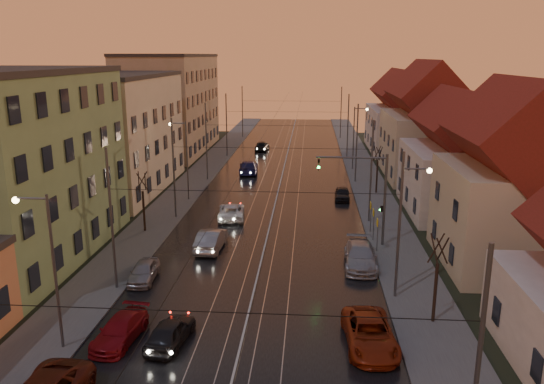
% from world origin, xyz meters
% --- Properties ---
extents(ground, '(160.00, 160.00, 0.00)m').
position_xyz_m(ground, '(0.00, 0.00, 0.00)').
color(ground, black).
rests_on(ground, ground).
extents(road, '(16.00, 120.00, 0.04)m').
position_xyz_m(road, '(0.00, 40.00, 0.02)').
color(road, black).
rests_on(road, ground).
extents(sidewalk_left, '(4.00, 120.00, 0.15)m').
position_xyz_m(sidewalk_left, '(-10.00, 40.00, 0.07)').
color(sidewalk_left, '#4C4C4C').
rests_on(sidewalk_left, ground).
extents(sidewalk_right, '(4.00, 120.00, 0.15)m').
position_xyz_m(sidewalk_right, '(10.00, 40.00, 0.07)').
color(sidewalk_right, '#4C4C4C').
rests_on(sidewalk_right, ground).
extents(tram_rail_0, '(0.06, 120.00, 0.03)m').
position_xyz_m(tram_rail_0, '(-2.20, 40.00, 0.06)').
color(tram_rail_0, gray).
rests_on(tram_rail_0, road).
extents(tram_rail_1, '(0.06, 120.00, 0.03)m').
position_xyz_m(tram_rail_1, '(-0.77, 40.00, 0.06)').
color(tram_rail_1, gray).
rests_on(tram_rail_1, road).
extents(tram_rail_2, '(0.06, 120.00, 0.03)m').
position_xyz_m(tram_rail_2, '(0.77, 40.00, 0.06)').
color(tram_rail_2, gray).
rests_on(tram_rail_2, road).
extents(tram_rail_3, '(0.06, 120.00, 0.03)m').
position_xyz_m(tram_rail_3, '(2.20, 40.00, 0.06)').
color(tram_rail_3, gray).
rests_on(tram_rail_3, road).
extents(apartment_left_1, '(10.00, 18.00, 13.00)m').
position_xyz_m(apartment_left_1, '(-17.50, 14.00, 6.50)').
color(apartment_left_1, '#608051').
rests_on(apartment_left_1, ground).
extents(apartment_left_2, '(10.00, 20.00, 12.00)m').
position_xyz_m(apartment_left_2, '(-17.50, 34.00, 6.00)').
color(apartment_left_2, '#BCB191').
rests_on(apartment_left_2, ground).
extents(apartment_left_3, '(10.00, 24.00, 14.00)m').
position_xyz_m(apartment_left_3, '(-17.50, 58.00, 7.00)').
color(apartment_left_3, '#8B7B5A').
rests_on(apartment_left_3, ground).
extents(house_right_1, '(8.67, 10.20, 10.80)m').
position_xyz_m(house_right_1, '(17.00, 15.00, 5.45)').
color(house_right_1, '#C2B795').
rests_on(house_right_1, ground).
extents(house_right_2, '(9.18, 12.24, 9.20)m').
position_xyz_m(house_right_2, '(17.00, 28.00, 4.64)').
color(house_right_2, beige).
rests_on(house_right_2, ground).
extents(house_right_3, '(9.18, 14.28, 11.50)m').
position_xyz_m(house_right_3, '(17.00, 43.00, 5.80)').
color(house_right_3, '#C2B795').
rests_on(house_right_3, ground).
extents(house_right_4, '(9.18, 16.32, 10.00)m').
position_xyz_m(house_right_4, '(17.00, 61.00, 5.05)').
color(house_right_4, beige).
rests_on(house_right_4, ground).
extents(catenary_pole_r_0, '(0.16, 0.16, 9.00)m').
position_xyz_m(catenary_pole_r_0, '(8.60, -6.00, 4.50)').
color(catenary_pole_r_0, '#595B60').
rests_on(catenary_pole_r_0, ground).
extents(catenary_pole_l_1, '(0.16, 0.16, 9.00)m').
position_xyz_m(catenary_pole_l_1, '(-8.60, 9.00, 4.50)').
color(catenary_pole_l_1, '#595B60').
rests_on(catenary_pole_l_1, ground).
extents(catenary_pole_r_1, '(0.16, 0.16, 9.00)m').
position_xyz_m(catenary_pole_r_1, '(8.60, 9.00, 4.50)').
color(catenary_pole_r_1, '#595B60').
rests_on(catenary_pole_r_1, ground).
extents(catenary_pole_l_2, '(0.16, 0.16, 9.00)m').
position_xyz_m(catenary_pole_l_2, '(-8.60, 24.00, 4.50)').
color(catenary_pole_l_2, '#595B60').
rests_on(catenary_pole_l_2, ground).
extents(catenary_pole_r_2, '(0.16, 0.16, 9.00)m').
position_xyz_m(catenary_pole_r_2, '(8.60, 24.00, 4.50)').
color(catenary_pole_r_2, '#595B60').
rests_on(catenary_pole_r_2, ground).
extents(catenary_pole_l_3, '(0.16, 0.16, 9.00)m').
position_xyz_m(catenary_pole_l_3, '(-8.60, 39.00, 4.50)').
color(catenary_pole_l_3, '#595B60').
rests_on(catenary_pole_l_3, ground).
extents(catenary_pole_r_3, '(0.16, 0.16, 9.00)m').
position_xyz_m(catenary_pole_r_3, '(8.60, 39.00, 4.50)').
color(catenary_pole_r_3, '#595B60').
rests_on(catenary_pole_r_3, ground).
extents(catenary_pole_l_4, '(0.16, 0.16, 9.00)m').
position_xyz_m(catenary_pole_l_4, '(-8.60, 54.00, 4.50)').
color(catenary_pole_l_4, '#595B60').
rests_on(catenary_pole_l_4, ground).
extents(catenary_pole_r_4, '(0.16, 0.16, 9.00)m').
position_xyz_m(catenary_pole_r_4, '(8.60, 54.00, 4.50)').
color(catenary_pole_r_4, '#595B60').
rests_on(catenary_pole_r_4, ground).
extents(catenary_pole_l_5, '(0.16, 0.16, 9.00)m').
position_xyz_m(catenary_pole_l_5, '(-8.60, 72.00, 4.50)').
color(catenary_pole_l_5, '#595B60').
rests_on(catenary_pole_l_5, ground).
extents(catenary_pole_r_5, '(0.16, 0.16, 9.00)m').
position_xyz_m(catenary_pole_r_5, '(8.60, 72.00, 4.50)').
color(catenary_pole_r_5, '#595B60').
rests_on(catenary_pole_r_5, ground).
extents(street_lamp_0, '(1.75, 0.32, 8.00)m').
position_xyz_m(street_lamp_0, '(-9.10, 2.00, 4.89)').
color(street_lamp_0, '#595B60').
rests_on(street_lamp_0, ground).
extents(street_lamp_1, '(1.75, 0.32, 8.00)m').
position_xyz_m(street_lamp_1, '(9.10, 10.00, 4.89)').
color(street_lamp_1, '#595B60').
rests_on(street_lamp_1, ground).
extents(street_lamp_2, '(1.75, 0.32, 8.00)m').
position_xyz_m(street_lamp_2, '(-9.10, 30.00, 4.89)').
color(street_lamp_2, '#595B60').
rests_on(street_lamp_2, ground).
extents(street_lamp_3, '(1.75, 0.32, 8.00)m').
position_xyz_m(street_lamp_3, '(9.10, 46.00, 4.89)').
color(street_lamp_3, '#595B60').
rests_on(street_lamp_3, ground).
extents(traffic_light_mast, '(5.30, 0.32, 7.20)m').
position_xyz_m(traffic_light_mast, '(7.99, 18.00, 4.60)').
color(traffic_light_mast, '#595B60').
rests_on(traffic_light_mast, ground).
extents(bare_tree_0, '(1.09, 1.09, 5.11)m').
position_xyz_m(bare_tree_0, '(-10.20, 20.00, 2.49)').
color(bare_tree_0, black).
rests_on(bare_tree_0, ground).
extents(bare_tree_1, '(1.09, 1.09, 5.11)m').
position_xyz_m(bare_tree_1, '(10.20, 6.00, 2.49)').
color(bare_tree_1, black).
rests_on(bare_tree_1, ground).
extents(bare_tree_2, '(1.09, 1.09, 5.11)m').
position_xyz_m(bare_tree_2, '(10.40, 34.00, 2.49)').
color(bare_tree_2, black).
rests_on(bare_tree_2, ground).
extents(driving_car_0, '(2.11, 4.13, 1.35)m').
position_xyz_m(driving_car_0, '(-3.57, 2.88, 0.67)').
color(driving_car_0, black).
rests_on(driving_car_0, ground).
extents(driving_car_1, '(1.87, 4.81, 1.56)m').
position_xyz_m(driving_car_1, '(-3.97, 16.42, 0.78)').
color(driving_car_1, gray).
rests_on(driving_car_1, ground).
extents(driving_car_2, '(2.77, 5.09, 1.35)m').
position_xyz_m(driving_car_2, '(-3.59, 24.25, 0.68)').
color(driving_car_2, silver).
rests_on(driving_car_2, ground).
extents(driving_car_3, '(2.71, 5.64, 1.59)m').
position_xyz_m(driving_car_3, '(-4.21, 42.96, 0.79)').
color(driving_car_3, '#191A4C').
rests_on(driving_car_3, ground).
extents(driving_car_4, '(2.11, 4.66, 1.55)m').
position_xyz_m(driving_car_4, '(-3.96, 58.90, 0.78)').
color(driving_car_4, black).
rests_on(driving_car_4, ground).
extents(parked_left_2, '(2.23, 4.47, 1.25)m').
position_xyz_m(parked_left_2, '(-6.20, 2.95, 0.62)').
color(parked_left_2, maroon).
rests_on(parked_left_2, ground).
extents(parked_left_3, '(1.71, 3.85, 1.29)m').
position_xyz_m(parked_left_3, '(-7.29, 10.43, 0.64)').
color(parked_left_3, '#9A9A9F').
rests_on(parked_left_3, ground).
extents(parked_right_0, '(2.71, 5.34, 1.45)m').
position_xyz_m(parked_right_0, '(6.48, 3.36, 0.72)').
color(parked_right_0, maroon).
rests_on(parked_right_0, ground).
extents(parked_right_1, '(2.36, 5.38, 1.54)m').
position_xyz_m(parked_right_1, '(6.94, 13.85, 0.77)').
color(parked_right_1, '#A4A4A9').
rests_on(parked_right_1, ground).
extents(parked_right_2, '(1.62, 3.73, 1.25)m').
position_xyz_m(parked_right_2, '(6.67, 31.38, 0.63)').
color(parked_right_2, black).
rests_on(parked_right_2, ground).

